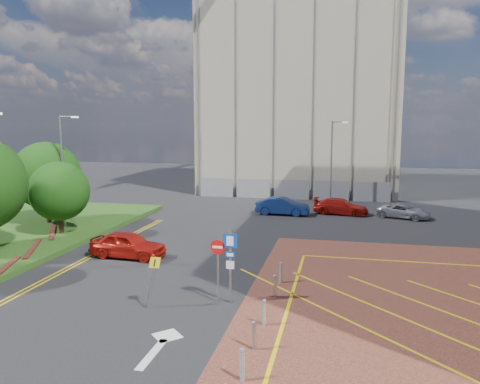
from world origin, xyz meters
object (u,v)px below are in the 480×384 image
(tree_c, at_px, (59,191))
(lamp_back, at_px, (332,159))
(warning_sign, at_px, (152,276))
(car_red_left, at_px, (128,245))
(tree_d, at_px, (46,175))
(car_red_back, at_px, (341,206))
(lamp_left_far, at_px, (63,167))
(car_blue_back, at_px, (282,206))
(car_silver_back, at_px, (403,211))
(sign_cluster, at_px, (226,259))

(tree_c, xyz_separation_m, lamp_back, (17.58, 18.00, 1.17))
(lamp_back, bearing_deg, warning_sign, -103.11)
(car_red_left, bearing_deg, warning_sign, -143.06)
(tree_d, relative_size, car_red_back, 1.30)
(lamp_left_far, bearing_deg, tree_c, -65.29)
(tree_c, distance_m, warning_sign, 15.17)
(lamp_left_far, xyz_separation_m, car_blue_back, (14.58, 9.38, -3.92))
(lamp_back, relative_size, warning_sign, 3.55)
(tree_d, bearing_deg, car_red_back, 24.15)
(car_red_left, bearing_deg, car_red_back, -32.32)
(car_red_left, relative_size, car_blue_back, 0.98)
(car_blue_back, height_order, car_silver_back, car_blue_back)
(car_silver_back, bearing_deg, car_red_back, 103.56)
(lamp_back, bearing_deg, tree_d, -143.91)
(lamp_left_far, xyz_separation_m, lamp_back, (18.50, 16.00, -0.30))
(lamp_back, relative_size, sign_cluster, 2.50)
(lamp_left_far, height_order, lamp_back, lamp_left_far)
(tree_c, relative_size, car_red_back, 1.05)
(car_red_left, xyz_separation_m, car_silver_back, (16.98, 15.56, -0.17))
(tree_d, height_order, warning_sign, tree_d)
(sign_cluster, xyz_separation_m, warning_sign, (-2.81, -1.30, -0.52))
(tree_d, height_order, car_silver_back, tree_d)
(tree_c, xyz_separation_m, car_red_left, (6.58, -3.48, -2.44))
(tree_c, xyz_separation_m, car_silver_back, (23.57, 12.08, -2.61))
(tree_c, bearing_deg, sign_cluster, -33.16)
(lamp_back, xyz_separation_m, warning_sign, (-6.60, -28.31, -2.93))
(car_blue_back, bearing_deg, lamp_left_far, 125.21)
(sign_cluster, bearing_deg, warning_sign, -155.21)
(tree_d, xyz_separation_m, lamp_back, (20.58, 15.00, 0.49))
(lamp_back, xyz_separation_m, car_red_left, (-11.00, -21.48, -3.61))
(tree_c, relative_size, car_blue_back, 1.09)
(lamp_left_far, xyz_separation_m, warning_sign, (11.90, -12.31, -3.23))
(sign_cluster, bearing_deg, tree_c, 146.84)
(tree_d, distance_m, car_blue_back, 18.91)
(tree_c, distance_m, lamp_left_far, 2.65)
(warning_sign, xyz_separation_m, car_red_left, (-4.40, 6.83, -0.68))
(sign_cluster, height_order, car_blue_back, sign_cluster)
(warning_sign, bearing_deg, car_blue_back, 82.96)
(tree_d, bearing_deg, sign_cluster, -35.58)
(lamp_left_far, relative_size, car_blue_back, 1.77)
(tree_c, bearing_deg, lamp_back, 45.68)
(tree_c, bearing_deg, car_red_left, -27.86)
(tree_c, distance_m, car_silver_back, 26.61)
(car_red_left, bearing_deg, sign_cluster, -123.34)
(tree_d, relative_size, car_blue_back, 1.35)
(lamp_left_far, bearing_deg, car_red_back, 28.71)
(lamp_left_far, relative_size, sign_cluster, 2.50)
(sign_cluster, bearing_deg, tree_d, 144.42)
(car_blue_back, xyz_separation_m, car_red_back, (4.85, 1.26, -0.07))
(tree_c, distance_m, car_red_left, 7.84)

